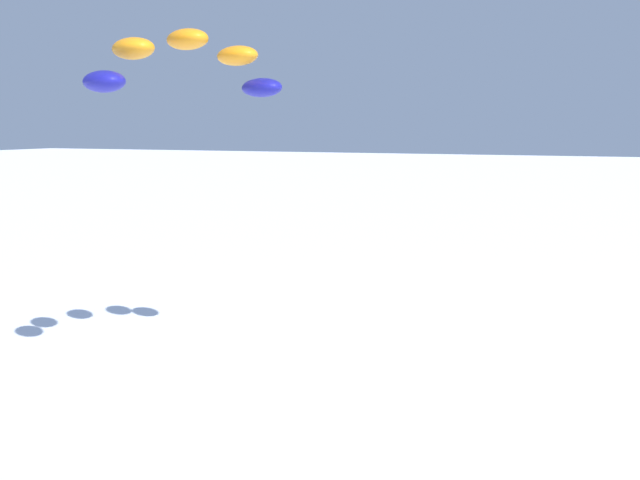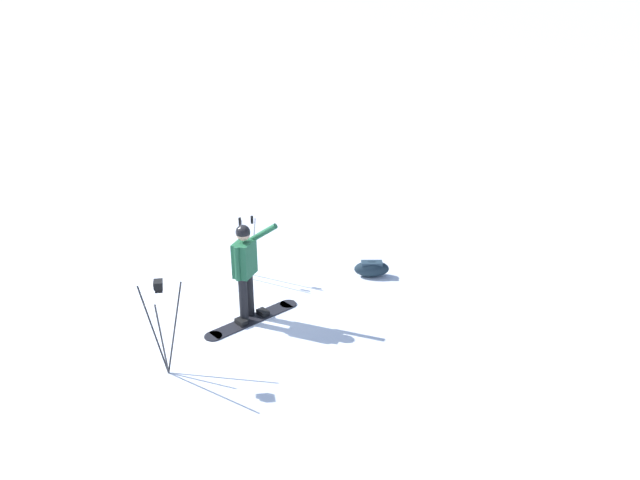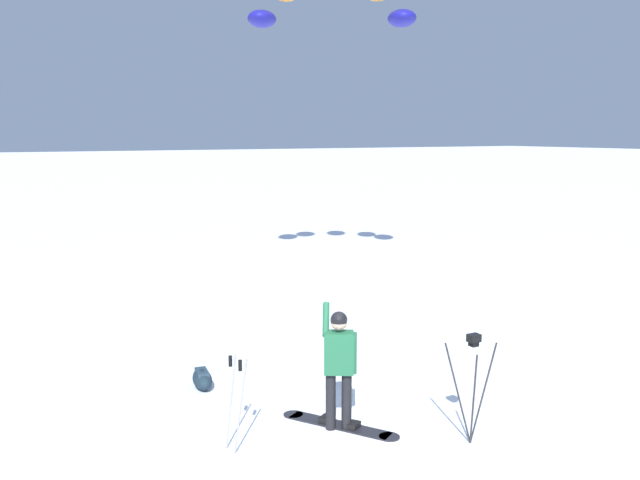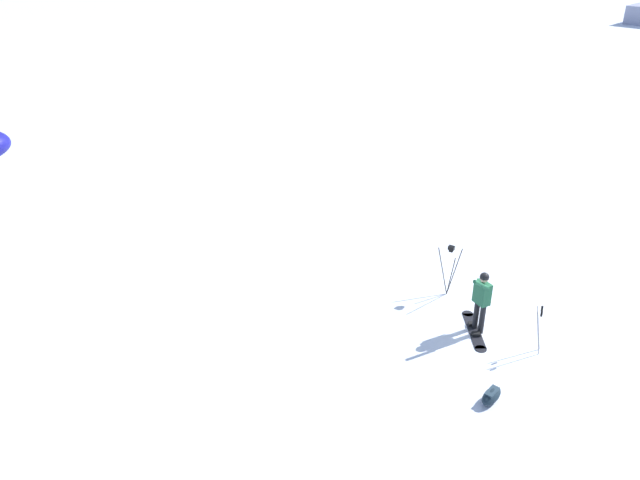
% 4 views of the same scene
% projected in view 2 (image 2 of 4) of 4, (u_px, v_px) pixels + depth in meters
% --- Properties ---
extents(ground_plane, '(300.00, 300.00, 0.00)m').
position_uv_depth(ground_plane, '(216.00, 310.00, 10.73)').
color(ground_plane, white).
extents(snowboarder, '(0.77, 0.48, 1.71)m').
position_uv_depth(snowboarder, '(245.00, 263.00, 10.06)').
color(snowboarder, black).
rests_on(snowboarder, ground_plane).
extents(snowboard, '(1.59, 1.08, 0.10)m').
position_uv_depth(snowboard, '(252.00, 319.00, 10.43)').
color(snowboard, black).
rests_on(snowboard, ground_plane).
extents(gear_bag_large, '(0.69, 0.40, 0.31)m').
position_uv_depth(gear_bag_large, '(372.00, 268.00, 11.81)').
color(gear_bag_large, '#192833').
rests_on(gear_bag_large, ground_plane).
extents(camera_tripod, '(0.62, 0.63, 1.50)m').
position_uv_depth(camera_tripod, '(161.00, 309.00, 8.68)').
color(camera_tripod, '#262628').
rests_on(camera_tripod, ground_plane).
extents(ski_poles, '(0.33, 0.27, 1.22)m').
position_uv_depth(ski_poles, '(247.00, 238.00, 11.49)').
color(ski_poles, gray).
rests_on(ski_poles, ground_plane).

